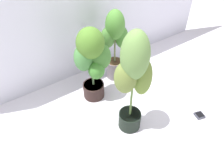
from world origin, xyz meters
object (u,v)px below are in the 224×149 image
hygrometer_box (199,115)px  potted_plant_back_center (115,41)px  potted_plant_back_left (92,59)px  potted_plant_front_left (134,76)px

hygrometer_box → potted_plant_back_center: bearing=125.5°
potted_plant_back_center → potted_plant_back_left: (-0.36, -0.14, -0.01)m
potted_plant_front_left → potted_plant_back_center: bearing=66.0°
hygrometer_box → potted_plant_back_left: bearing=146.7°
potted_plant_back_center → hygrometer_box: size_ratio=8.21×
potted_plant_back_center → potted_plant_back_left: bearing=-158.1°
potted_plant_front_left → hygrometer_box: 0.90m
potted_plant_back_left → hygrometer_box: bearing=-50.1°
potted_plant_back_left → hygrometer_box: (0.68, -0.82, -0.46)m
potted_plant_front_left → potted_plant_back_left: 0.53m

